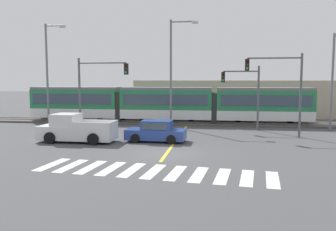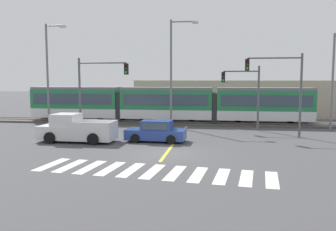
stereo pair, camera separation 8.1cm
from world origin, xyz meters
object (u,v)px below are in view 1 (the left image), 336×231
Objects in this scene: traffic_light_mid_right at (282,81)px; street_lamp_west at (49,69)px; light_rail_tram at (167,103)px; street_lamp_east at (335,76)px; traffic_light_mid_left at (96,83)px; street_lamp_centre at (173,67)px; pickup_truck at (76,130)px; traffic_light_far_right at (245,88)px; sedan_crossing at (156,132)px.

traffic_light_mid_right is 21.35m from street_lamp_west.
light_rail_tram is 15.46m from street_lamp_east.
street_lamp_west is at bearing 168.57° from traffic_light_mid_right.
traffic_light_mid_right is 1.03× the size of traffic_light_mid_left.
street_lamp_east is (13.95, -0.27, -0.84)m from street_lamp_centre.
light_rail_tram is 12.42m from traffic_light_mid_right.
traffic_light_far_right reaches higher than pickup_truck.
light_rail_tram is 11.85m from street_lamp_west.
traffic_light_far_right is at bearing 45.58° from sedan_crossing.
traffic_light_mid_left is at bearing 179.71° from traffic_light_mid_right.
pickup_truck is at bearing -89.62° from traffic_light_mid_left.
traffic_light_far_right is at bearing 127.35° from traffic_light_mid_right.
traffic_light_mid_left is (-5.64, 3.51, 3.40)m from sedan_crossing.
street_lamp_centre is (11.99, 0.33, 0.14)m from street_lamp_west.
light_rail_tram is 4.41× the size of traffic_light_mid_right.
street_lamp_west is 25.96m from street_lamp_east.
street_lamp_centre is (5.81, 4.48, 1.43)m from traffic_light_mid_left.
light_rail_tram is 4.46m from street_lamp_centre.
street_lamp_west reaches higher than sedan_crossing.
pickup_truck is at bearing -170.58° from sedan_crossing.
pickup_truck is at bearing -156.31° from street_lamp_east.
street_lamp_west is at bearing 146.15° from traffic_light_mid_left.
traffic_light_mid_right is at bearing 16.57° from pickup_truck.
pickup_truck is 11.54m from street_lamp_west.
light_rail_tram is 5.15× the size of pickup_truck.
pickup_truck is 0.86× the size of traffic_light_mid_right.
sedan_crossing is 0.44× the size of street_lamp_west.
street_lamp_east is (14.96, -2.87, 2.65)m from light_rail_tram.
street_lamp_centre reaches higher than street_lamp_west.
traffic_light_mid_left is at bearing 148.10° from sedan_crossing.
street_lamp_centre is at bearing 37.66° from traffic_light_mid_left.
pickup_truck reaches higher than sedan_crossing.
traffic_light_mid_right is at bearing -139.68° from street_lamp_east.
traffic_light_mid_right is 1.14× the size of traffic_light_far_right.
street_lamp_east is at bearing 23.69° from pickup_truck.
street_lamp_west is 0.98× the size of street_lamp_centre.
traffic_light_mid_left is 0.64× the size of street_lamp_west.
sedan_crossing is 7.46m from traffic_light_mid_left.
street_lamp_west reaches higher than traffic_light_mid_right.
street_lamp_centre reaches higher than traffic_light_far_right.
traffic_light_mid_left is at bearing -142.34° from street_lamp_centre.
pickup_truck is 21.89m from street_lamp_east.
street_lamp_west is at bearing -165.05° from light_rail_tram.
light_rail_tram is at bearing 152.33° from traffic_light_far_right.
traffic_light_mid_left is 1.11× the size of traffic_light_far_right.
light_rail_tram is at bearing 94.55° from sedan_crossing.
pickup_truck is at bearing -112.47° from light_rail_tram.
light_rail_tram is at bearing 55.89° from traffic_light_mid_left.
traffic_light_mid_left is (-4.80, -7.08, 2.06)m from light_rail_tram.
street_lamp_west reaches higher than street_lamp_east.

